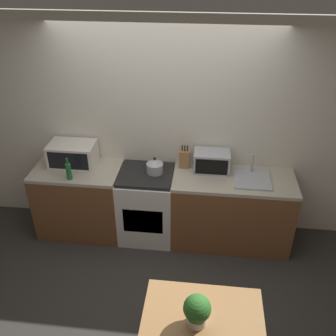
{
  "coord_description": "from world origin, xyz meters",
  "views": [
    {
      "loc": [
        0.49,
        -2.74,
        3.21
      ],
      "look_at": [
        0.08,
        0.78,
        1.05
      ],
      "focal_mm": 40.0,
      "sensor_mm": 36.0,
      "label": 1
    }
  ],
  "objects_px": {
    "kettle": "(155,166)",
    "dining_table": "(202,322)",
    "microwave": "(73,154)",
    "bottle": "(69,171)",
    "toaster_oven": "(212,161)",
    "stove_range": "(147,205)"
  },
  "relations": [
    {
      "from": "microwave",
      "to": "dining_table",
      "type": "bearing_deg",
      "value": -48.5
    },
    {
      "from": "dining_table",
      "to": "bottle",
      "type": "bearing_deg",
      "value": 136.07
    },
    {
      "from": "stove_range",
      "to": "microwave",
      "type": "relative_size",
      "value": 1.66
    },
    {
      "from": "stove_range",
      "to": "bottle",
      "type": "height_order",
      "value": "bottle"
    },
    {
      "from": "stove_range",
      "to": "toaster_oven",
      "type": "height_order",
      "value": "toaster_oven"
    },
    {
      "from": "kettle",
      "to": "toaster_oven",
      "type": "distance_m",
      "value": 0.66
    },
    {
      "from": "bottle",
      "to": "dining_table",
      "type": "height_order",
      "value": "bottle"
    },
    {
      "from": "stove_range",
      "to": "kettle",
      "type": "distance_m",
      "value": 0.55
    },
    {
      "from": "microwave",
      "to": "bottle",
      "type": "bearing_deg",
      "value": -79.59
    },
    {
      "from": "kettle",
      "to": "dining_table",
      "type": "bearing_deg",
      "value": -70.38
    },
    {
      "from": "kettle",
      "to": "microwave",
      "type": "xyz_separation_m",
      "value": [
        -1.0,
        0.08,
        0.05
      ]
    },
    {
      "from": "stove_range",
      "to": "bottle",
      "type": "bearing_deg",
      "value": -165.55
    },
    {
      "from": "kettle",
      "to": "bottle",
      "type": "xyz_separation_m",
      "value": [
        -0.94,
        -0.25,
        0.02
      ]
    },
    {
      "from": "kettle",
      "to": "dining_table",
      "type": "height_order",
      "value": "kettle"
    },
    {
      "from": "microwave",
      "to": "toaster_oven",
      "type": "distance_m",
      "value": 1.65
    },
    {
      "from": "microwave",
      "to": "bottle",
      "type": "relative_size",
      "value": 2.01
    },
    {
      "from": "bottle",
      "to": "dining_table",
      "type": "distance_m",
      "value": 2.2
    },
    {
      "from": "stove_range",
      "to": "dining_table",
      "type": "distance_m",
      "value": 1.88
    },
    {
      "from": "kettle",
      "to": "dining_table",
      "type": "distance_m",
      "value": 1.89
    },
    {
      "from": "toaster_oven",
      "to": "stove_range",
      "type": "bearing_deg",
      "value": -168.41
    },
    {
      "from": "stove_range",
      "to": "microwave",
      "type": "bearing_deg",
      "value": 172.74
    },
    {
      "from": "bottle",
      "to": "microwave",
      "type": "bearing_deg",
      "value": 100.41
    }
  ]
}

